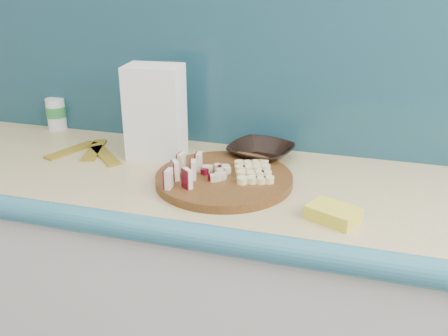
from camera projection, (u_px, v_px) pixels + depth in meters
name	position (u px, v px, depth m)	size (l,w,h in m)	color
kitchen_counter	(169.00, 308.00, 1.55)	(2.20, 0.63, 0.91)	white
backsplash	(196.00, 63.00, 1.53)	(2.20, 0.02, 0.50)	teal
cutting_board	(224.00, 179.00, 1.31)	(0.36, 0.36, 0.02)	#41230E
apple_wedges	(184.00, 170.00, 1.27)	(0.08, 0.16, 0.05)	beige
apple_chunks	(215.00, 172.00, 1.30)	(0.06, 0.06, 0.02)	beige
banana_slices	(253.00, 171.00, 1.30)	(0.13, 0.15, 0.02)	#FEEC9B
brown_bowl	(261.00, 153.00, 1.46)	(0.18, 0.18, 0.04)	black
flour_bag	(155.00, 112.00, 1.44)	(0.16, 0.11, 0.27)	white
canister	(56.00, 113.00, 1.71)	(0.07, 0.07, 0.11)	white
sponge	(333.00, 214.00, 1.12)	(0.11, 0.08, 0.03)	#FAF541
banana_peel	(90.00, 152.00, 1.52)	(0.25, 0.20, 0.01)	#B08F22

